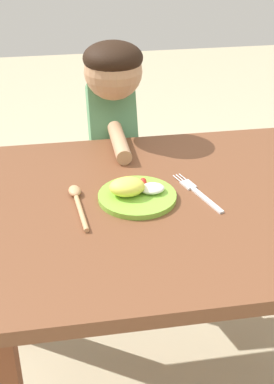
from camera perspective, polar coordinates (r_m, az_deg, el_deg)
The scene contains 6 objects.
ground_plane at distance 1.89m, azimuth 3.68°, elevation -19.83°, with size 8.00×8.00×0.00m, color #BBAE8B.
dining_table at distance 1.48m, azimuth 4.42°, elevation -4.99°, with size 1.14×0.83×0.72m.
plate at distance 1.41m, azimuth -0.18°, elevation -0.08°, with size 0.21×0.21×0.06m.
fork at distance 1.45m, azimuth 6.52°, elevation -0.05°, with size 0.09×0.22×0.01m.
spoon at distance 1.40m, azimuth -6.41°, elevation -0.86°, with size 0.04×0.22×0.02m.
person at distance 1.91m, azimuth -2.60°, elevation 3.53°, with size 0.19×0.43×1.03m.
Camera 1 is at (-0.31, -1.17, 1.44)m, focal length 49.75 mm.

